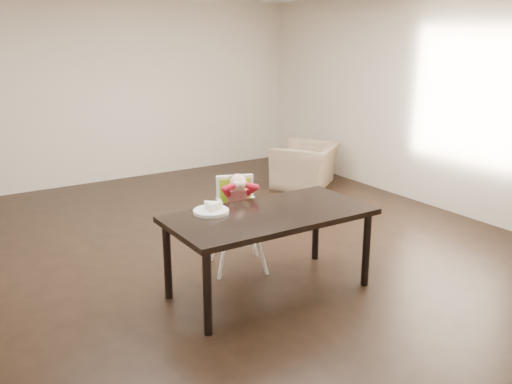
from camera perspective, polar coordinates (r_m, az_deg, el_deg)
ground at (r=6.21m, az=-2.10°, el=-5.62°), size 7.00×7.00×0.00m
room_walls at (r=5.78m, az=-2.29°, el=11.71°), size 6.02×7.02×2.71m
dining_table at (r=5.00m, az=1.36°, el=-2.93°), size 1.80×0.90×0.75m
high_chair at (r=5.52m, az=-1.89°, el=-0.96°), size 0.51×0.51×0.96m
plate at (r=4.97m, az=-4.45°, el=-1.73°), size 0.33×0.33×0.09m
armchair at (r=8.53m, az=5.02°, el=3.41°), size 1.16×1.08×0.85m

